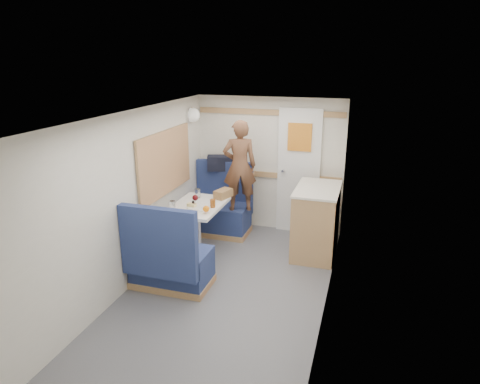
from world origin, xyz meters
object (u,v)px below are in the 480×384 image
(person, at_px, (240,166))
(galley_counter, at_px, (316,220))
(bench_near, at_px, (169,264))
(dome_light, at_px, (193,115))
(duffel_bag, at_px, (223,163))
(beer_glass, at_px, (213,203))
(wine_glass, at_px, (195,198))
(cheese_block, at_px, (192,205))
(tumbler_mid, at_px, (197,193))
(bench_far, at_px, (220,213))
(bread_loaf, at_px, (223,194))
(pepper_grinder, at_px, (193,204))
(tumbler_left, at_px, (172,205))
(dinette_table, at_px, (198,216))
(orange_fruit, at_px, (206,209))
(tray, at_px, (201,206))

(person, bearing_deg, galley_counter, 150.46)
(bench_near, distance_m, dome_light, 2.28)
(duffel_bag, bearing_deg, beer_glass, -94.67)
(dome_light, distance_m, duffel_bag, 0.86)
(galley_counter, height_order, beer_glass, galley_counter)
(person, distance_m, wine_glass, 0.91)
(galley_counter, relative_size, cheese_block, 8.46)
(wine_glass, relative_size, tumbler_mid, 1.38)
(dome_light, relative_size, galley_counter, 0.22)
(galley_counter, bearing_deg, bench_far, 167.90)
(person, distance_m, bread_loaf, 0.47)
(cheese_block, xyz_separation_m, pepper_grinder, (0.02, 0.01, 0.01))
(tumbler_left, bearing_deg, duffel_bag, 82.50)
(tumbler_mid, bearing_deg, wine_glass, -71.17)
(galley_counter, distance_m, wine_glass, 1.63)
(dinette_table, bearing_deg, wine_glass, -79.68)
(tumbler_mid, relative_size, beer_glass, 1.16)
(galley_counter, height_order, orange_fruit, galley_counter)
(bench_far, bearing_deg, dome_light, -177.88)
(dome_light, relative_size, tray, 0.65)
(person, height_order, bread_loaf, person)
(tumbler_left, bearing_deg, orange_fruit, -0.01)
(tray, xyz_separation_m, pepper_grinder, (-0.09, -0.04, 0.03))
(tumbler_left, height_order, pepper_grinder, tumbler_left)
(person, distance_m, orange_fruit, 1.02)
(galley_counter, height_order, tumbler_mid, galley_counter)
(dinette_table, bearing_deg, beer_glass, -7.80)
(orange_fruit, relative_size, bread_loaf, 0.30)
(duffel_bag, bearing_deg, pepper_grinder, -106.24)
(orange_fruit, bearing_deg, tray, 126.32)
(dinette_table, distance_m, cheese_block, 0.23)
(beer_glass, distance_m, pepper_grinder, 0.25)
(beer_glass, relative_size, bread_loaf, 0.39)
(person, bearing_deg, bench_far, -46.08)
(bench_near, distance_m, tray, 0.91)
(duffel_bag, bearing_deg, tumbler_left, -115.29)
(dinette_table, distance_m, person, 0.95)
(dinette_table, distance_m, tumbler_mid, 0.37)
(wine_glass, bearing_deg, duffel_bag, 92.89)
(person, bearing_deg, dinette_table, 41.53)
(dome_light, bearing_deg, duffel_bag, 37.90)
(tumbler_left, bearing_deg, bread_loaf, 54.74)
(tray, relative_size, pepper_grinder, 3.57)
(dinette_table, height_order, pepper_grinder, pepper_grinder)
(person, relative_size, duffel_bag, 2.84)
(dinette_table, distance_m, bench_far, 0.90)
(wine_glass, bearing_deg, bench_far, 91.10)
(person, xyz_separation_m, orange_fruit, (-0.13, -0.97, -0.32))
(bench_far, xyz_separation_m, person, (0.36, -0.16, 0.79))
(orange_fruit, distance_m, cheese_block, 0.29)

